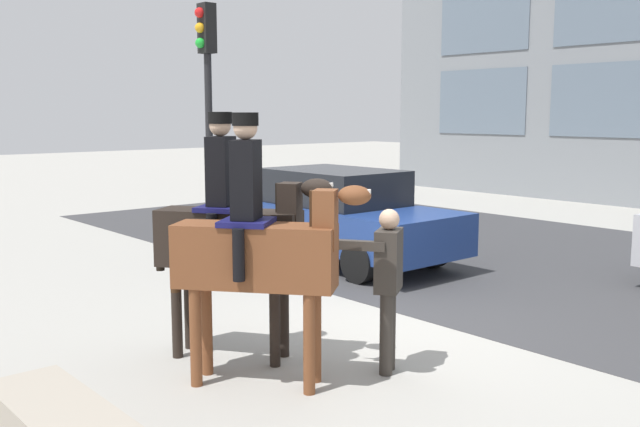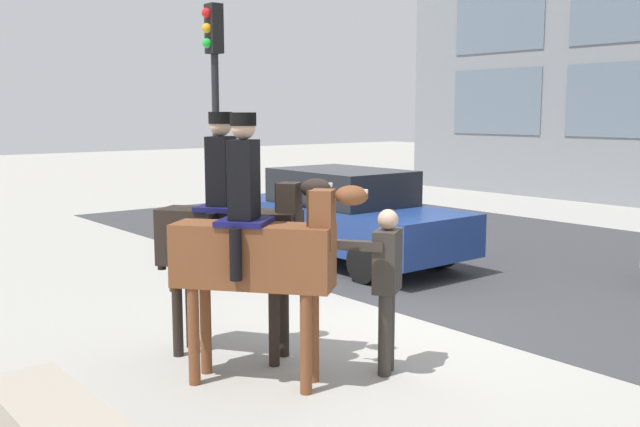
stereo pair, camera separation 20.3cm
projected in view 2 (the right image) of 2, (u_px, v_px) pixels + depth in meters
name	position (u px, v px, depth m)	size (l,w,h in m)	color
ground_plane	(392.00, 327.00, 8.53)	(80.00, 80.00, 0.00)	#9E9B93
road_surface	(601.00, 272.00, 11.50)	(23.52, 8.50, 0.01)	#38383A
mounted_horse_lead	(232.00, 232.00, 7.34)	(1.70, 1.32, 2.56)	black
mounted_horse_companion	(256.00, 248.00, 6.59)	(1.63, 1.39, 2.55)	brown
pedestrian_bystander	(385.00, 278.00, 6.92)	(0.71, 0.79, 1.63)	#332D28
street_car_near_lane	(345.00, 215.00, 12.26)	(4.54, 1.91, 1.59)	navy
traffic_light	(215.00, 98.00, 10.64)	(0.24, 0.29, 4.14)	black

